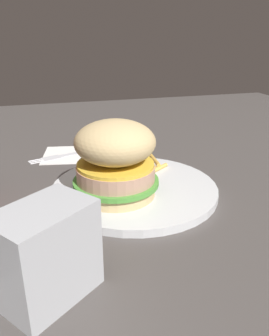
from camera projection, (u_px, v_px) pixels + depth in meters
name	position (u px, v px, depth m)	size (l,w,h in m)	color
ground_plane	(121.00, 200.00, 0.51)	(1.60, 1.60, 0.00)	#47423F
plate	(135.00, 189.00, 0.54)	(0.26, 0.26, 0.01)	silver
sandwich	(116.00, 159.00, 0.48)	(0.13, 0.13, 0.11)	tan
fries_pile	(145.00, 167.00, 0.60)	(0.07, 0.10, 0.01)	gold
napkin	(70.00, 154.00, 0.70)	(0.11, 0.11, 0.00)	white
fork	(69.00, 153.00, 0.70)	(0.17, 0.07, 0.00)	silver
napkin_dispenser	(46.00, 253.00, 0.31)	(0.09, 0.06, 0.10)	#B7BABF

